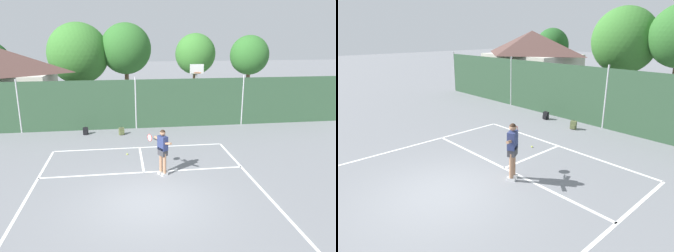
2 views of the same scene
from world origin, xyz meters
The scene contains 9 objects.
ground_plane centered at (0.00, 0.00, 0.00)m, with size 120.00×120.00×0.00m, color slate.
court_markings centered at (0.00, 0.65, 0.00)m, with size 8.30×11.10×0.01m.
chainlink_fence centered at (0.00, 9.00, 1.45)m, with size 26.09×0.09×3.05m.
clubhouse_building centered at (-8.79, 13.34, 2.38)m, with size 7.03×5.16×4.60m.
treeline_backdrop centered at (-0.77, 19.16, 3.83)m, with size 25.69×4.64×6.43m.
tennis_player centered at (0.73, 2.17, 1.11)m, with size 0.84×1.23×1.85m.
tennis_ball centered at (-0.62, 4.57, 0.03)m, with size 0.07×0.07×0.07m, color #CCE033.
backpack_black centered at (-2.86, 8.12, 0.19)m, with size 0.29×0.25×0.46m.
backpack_olive centered at (-0.87, 7.79, 0.19)m, with size 0.32×0.30×0.46m.
Camera 2 is at (6.64, -3.56, 4.44)m, focal length 30.77 mm.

